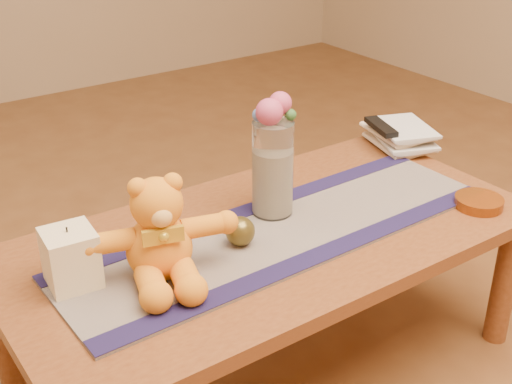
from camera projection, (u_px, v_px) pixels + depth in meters
floor at (270, 366)px, 1.98m from camera, size 5.50×5.50×0.00m
coffee_table_top at (272, 238)px, 1.79m from camera, size 1.40×0.70×0.04m
table_leg_fr at (505, 281)px, 2.01m from camera, size 0.07×0.07×0.41m
table_leg_bl at (6, 338)px, 1.78m from camera, size 0.07×0.07×0.41m
table_leg_br at (368, 206)px, 2.43m from camera, size 0.07×0.07×0.41m
persian_runner at (283, 232)px, 1.77m from camera, size 1.21×0.37×0.01m
runner_border_near at (320, 254)px, 1.66m from camera, size 1.20×0.08×0.00m
runner_border_far at (250, 209)px, 1.87m from camera, size 1.20×0.08×0.00m
teddy_bear at (158, 228)px, 1.54m from camera, size 0.41×0.37×0.24m
pillar_candle at (71, 258)px, 1.53m from camera, size 0.12×0.12×0.13m
candle_wick at (67, 230)px, 1.49m from camera, size 0.00×0.00×0.01m
glass_vase at (273, 169)px, 1.80m from camera, size 0.11×0.11×0.26m
potpourri_fill at (273, 182)px, 1.82m from camera, size 0.09×0.09×0.18m
rose_left at (269, 112)px, 1.71m from camera, size 0.07×0.07×0.07m
rose_right at (280, 103)px, 1.74m from camera, size 0.06×0.06×0.06m
blue_flower_back at (268, 107)px, 1.76m from camera, size 0.04×0.04×0.04m
blue_flower_side at (259, 115)px, 1.73m from camera, size 0.04×0.04×0.04m
leaf_sprig at (291, 115)px, 1.74m from camera, size 0.03×0.03×0.03m
bronze_ball at (240, 231)px, 1.69m from camera, size 0.08×0.08×0.07m
book_bottom at (378, 147)px, 2.26m from camera, size 0.22×0.26×0.02m
book_lower at (380, 142)px, 2.25m from camera, size 0.24×0.27×0.02m
book_upper at (377, 136)px, 2.24m from camera, size 0.21×0.25×0.02m
book_top at (380, 131)px, 2.23m from camera, size 0.23×0.27×0.02m
tv_remote at (381, 127)px, 2.22m from camera, size 0.09×0.17×0.02m
amber_dish at (479, 202)px, 1.90m from camera, size 0.17×0.17×0.03m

